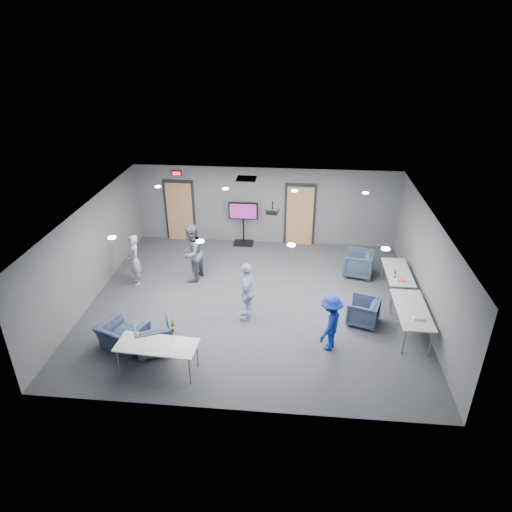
# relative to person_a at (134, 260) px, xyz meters

# --- Properties ---
(floor) EXTENTS (9.00, 9.00, 0.00)m
(floor) POSITION_rel_person_a_xyz_m (3.58, -0.71, -0.78)
(floor) COLOR #3C3E44
(floor) RESTS_ON ground
(ceiling) EXTENTS (9.00, 9.00, 0.00)m
(ceiling) POSITION_rel_person_a_xyz_m (3.58, -0.71, 1.92)
(ceiling) COLOR silver
(ceiling) RESTS_ON wall_back
(wall_back) EXTENTS (9.00, 0.02, 2.70)m
(wall_back) POSITION_rel_person_a_xyz_m (3.58, 3.29, 0.57)
(wall_back) COLOR slate
(wall_back) RESTS_ON floor
(wall_front) EXTENTS (9.00, 0.02, 2.70)m
(wall_front) POSITION_rel_person_a_xyz_m (3.58, -4.71, 0.57)
(wall_front) COLOR slate
(wall_front) RESTS_ON floor
(wall_left) EXTENTS (0.02, 8.00, 2.70)m
(wall_left) POSITION_rel_person_a_xyz_m (-0.92, -0.71, 0.57)
(wall_left) COLOR slate
(wall_left) RESTS_ON floor
(wall_right) EXTENTS (0.02, 8.00, 2.70)m
(wall_right) POSITION_rel_person_a_xyz_m (8.08, -0.71, 0.57)
(wall_right) COLOR slate
(wall_right) RESTS_ON floor
(door_left) EXTENTS (1.06, 0.17, 2.24)m
(door_left) POSITION_rel_person_a_xyz_m (0.58, 3.24, 0.29)
(door_left) COLOR black
(door_left) RESTS_ON wall_back
(door_right) EXTENTS (1.06, 0.17, 2.24)m
(door_right) POSITION_rel_person_a_xyz_m (4.78, 3.24, 0.29)
(door_right) COLOR black
(door_right) RESTS_ON wall_back
(exit_sign) EXTENTS (0.32, 0.08, 0.16)m
(exit_sign) POSITION_rel_person_a_xyz_m (0.58, 3.22, 1.67)
(exit_sign) COLOR black
(exit_sign) RESTS_ON wall_back
(hvac_diffuser) EXTENTS (0.60, 0.60, 0.03)m
(hvac_diffuser) POSITION_rel_person_a_xyz_m (3.08, 2.09, 1.91)
(hvac_diffuser) COLOR black
(hvac_diffuser) RESTS_ON ceiling
(downlights) EXTENTS (6.18, 3.78, 0.02)m
(downlights) POSITION_rel_person_a_xyz_m (3.58, -0.71, 1.91)
(downlights) COLOR white
(downlights) RESTS_ON ceiling
(person_a) EXTENTS (0.63, 0.68, 1.56)m
(person_a) POSITION_rel_person_a_xyz_m (0.00, 0.00, 0.00)
(person_a) COLOR #9A9D9A
(person_a) RESTS_ON floor
(person_b) EXTENTS (0.88, 1.02, 1.79)m
(person_b) POSITION_rel_person_a_xyz_m (1.62, 0.39, 0.12)
(person_b) COLOR #525863
(person_b) RESTS_ON floor
(person_c) EXTENTS (0.46, 0.97, 1.62)m
(person_c) POSITION_rel_person_a_xyz_m (3.49, -1.48, 0.03)
(person_c) COLOR silver
(person_c) RESTS_ON floor
(person_d) EXTENTS (0.86, 1.06, 1.44)m
(person_d) POSITION_rel_person_a_xyz_m (5.56, -2.54, -0.06)
(person_d) COLOR #172E9B
(person_d) RESTS_ON floor
(chair_right_a) EXTENTS (1.01, 1.00, 0.78)m
(chair_right_a) POSITION_rel_person_a_xyz_m (6.62, 1.16, -0.39)
(chair_right_a) COLOR #34435B
(chair_right_a) RESTS_ON floor
(chair_right_b) EXTENTS (0.95, 0.94, 0.69)m
(chair_right_b) POSITION_rel_person_a_xyz_m (6.48, -1.42, -0.43)
(chair_right_b) COLOR #35405B
(chair_right_b) RESTS_ON floor
(chair_front_a) EXTENTS (1.11, 1.12, 0.78)m
(chair_front_a) POSITION_rel_person_a_xyz_m (1.44, -2.99, -0.39)
(chair_front_a) COLOR #3D556A
(chair_front_a) RESTS_ON floor
(chair_front_b) EXTENTS (1.27, 1.20, 0.66)m
(chair_front_b) POSITION_rel_person_a_xyz_m (0.69, -2.97, -0.45)
(chair_front_b) COLOR #353F5B
(chair_front_b) RESTS_ON floor
(table_right_a) EXTENTS (0.70, 1.67, 0.73)m
(table_right_a) POSITION_rel_person_a_xyz_m (7.58, 0.13, -0.10)
(table_right_a) COLOR silver
(table_right_a) RESTS_ON floor
(table_right_b) EXTENTS (0.77, 1.84, 0.73)m
(table_right_b) POSITION_rel_person_a_xyz_m (7.58, -1.77, -0.09)
(table_right_b) COLOR silver
(table_right_b) RESTS_ON floor
(table_front_left) EXTENTS (1.82, 0.86, 0.73)m
(table_front_left) POSITION_rel_person_a_xyz_m (1.76, -3.71, -0.10)
(table_front_left) COLOR silver
(table_front_left) RESTS_ON floor
(bottle_front) EXTENTS (0.08, 0.08, 0.29)m
(bottle_front) POSITION_rel_person_a_xyz_m (1.99, -3.19, 0.06)
(bottle_front) COLOR #502E0D
(bottle_front) RESTS_ON table_front_left
(bottle_right) EXTENTS (0.06, 0.06, 0.24)m
(bottle_right) POSITION_rel_person_a_xyz_m (7.43, -0.22, 0.04)
(bottle_right) COLOR #502E0D
(bottle_right) RESTS_ON table_right_a
(snack_box) EXTENTS (0.21, 0.17, 0.04)m
(snack_box) POSITION_rel_person_a_xyz_m (7.58, -0.42, -0.03)
(snack_box) COLOR #E15438
(snack_box) RESTS_ON table_right_a
(wrapper) EXTENTS (0.24, 0.17, 0.05)m
(wrapper) POSITION_rel_person_a_xyz_m (7.64, -2.19, -0.02)
(wrapper) COLOR silver
(wrapper) RESTS_ON table_right_b
(tv_stand) EXTENTS (1.01, 0.48, 1.55)m
(tv_stand) POSITION_rel_person_a_xyz_m (2.85, 3.03, 0.10)
(tv_stand) COLOR black
(tv_stand) RESTS_ON floor
(projector) EXTENTS (0.36, 0.34, 0.35)m
(projector) POSITION_rel_person_a_xyz_m (4.02, 0.15, 1.63)
(projector) COLOR black
(projector) RESTS_ON ceiling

